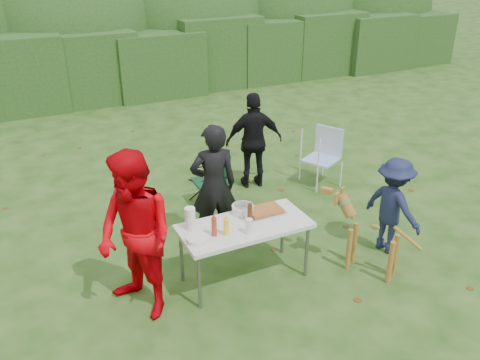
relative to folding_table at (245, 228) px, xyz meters
name	(u,v)px	position (x,y,z in m)	size (l,w,h in m)	color
ground	(228,277)	(-0.17, 0.09, -0.69)	(80.00, 80.00, 0.00)	#1E4211
hedge_row	(89,68)	(-0.17, 8.09, 0.16)	(22.00, 1.40, 1.70)	#23471C
shrub_backdrop	(73,26)	(-0.17, 9.69, 0.91)	(20.00, 2.60, 3.20)	#3D6628
folding_table	(245,228)	(0.00, 0.00, 0.00)	(1.50, 0.70, 0.74)	silver
person_cook	(214,186)	(0.00, 0.90, 0.14)	(0.60, 0.40, 1.66)	black
person_red_jacket	(136,237)	(-1.25, -0.02, 0.24)	(0.90, 0.70, 1.85)	#CE0009
person_black_puffy	(254,141)	(1.26, 2.20, 0.09)	(0.91, 0.38, 1.56)	black
child	(393,206)	(1.96, -0.25, -0.05)	(0.82, 0.47, 1.28)	#181E3F
dog	(374,238)	(1.43, -0.56, -0.20)	(1.01, 0.41, 0.96)	olive
camping_chair	(210,179)	(0.37, 1.91, -0.26)	(0.53, 0.53, 0.85)	#11391F
lawn_chair	(321,157)	(2.28, 1.79, -0.22)	(0.55, 0.55, 0.93)	#3C77D5
food_tray	(264,212)	(0.33, 0.14, 0.06)	(0.45, 0.30, 0.02)	#B7B7BA
focaccia_bread	(264,210)	(0.33, 0.14, 0.09)	(0.40, 0.26, 0.04)	#AE5D2B
mustard_bottle	(226,227)	(-0.28, -0.12, 0.15)	(0.06, 0.06, 0.20)	yellow
ketchup_bottle	(214,227)	(-0.40, -0.07, 0.16)	(0.06, 0.06, 0.22)	#AB341E
beer_bottle	(250,213)	(0.08, 0.02, 0.17)	(0.06, 0.06, 0.24)	#47230F
paper_towel_roll	(190,218)	(-0.59, 0.19, 0.18)	(0.12, 0.12, 0.26)	white
cup_stack	(249,226)	(-0.04, -0.20, 0.14)	(0.08, 0.08, 0.18)	white
pasta_bowl	(243,209)	(0.10, 0.25, 0.10)	(0.26, 0.26, 0.10)	silver
plate_stack	(197,239)	(-0.61, -0.09, 0.08)	(0.24, 0.24, 0.05)	white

